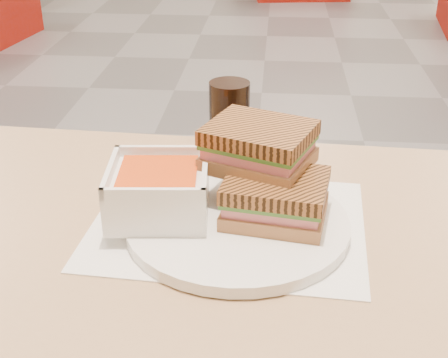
# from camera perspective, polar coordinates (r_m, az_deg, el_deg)

# --- Properties ---
(main_table) EXTENTS (1.23, 0.76, 0.75)m
(main_table) POSITION_cam_1_polar(r_m,az_deg,el_deg) (0.85, -2.05, -12.92)
(main_table) COLOR #A58058
(main_table) RESTS_ON ground
(tray_liner) EXTENTS (0.38, 0.30, 0.00)m
(tray_liner) POSITION_cam_1_polar(r_m,az_deg,el_deg) (0.84, 0.39, -4.13)
(tray_liner) COLOR white
(tray_liner) RESTS_ON main_table
(plate) EXTENTS (0.29, 0.29, 0.02)m
(plate) POSITION_cam_1_polar(r_m,az_deg,el_deg) (0.82, 1.25, -4.17)
(plate) COLOR white
(plate) RESTS_ON tray_liner
(soup_bowl) EXTENTS (0.14, 0.14, 0.07)m
(soup_bowl) POSITION_cam_1_polar(r_m,az_deg,el_deg) (0.82, -6.04, -1.20)
(soup_bowl) COLOR white
(soup_bowl) RESTS_ON plate
(panini_lower) EXTENTS (0.15, 0.13, 0.06)m
(panini_lower) POSITION_cam_1_polar(r_m,az_deg,el_deg) (0.81, 4.77, -1.78)
(panini_lower) COLOR #B07548
(panini_lower) RESTS_ON plate
(panini_upper) EXTENTS (0.16, 0.15, 0.06)m
(panini_upper) POSITION_cam_1_polar(r_m,az_deg,el_deg) (0.83, 3.24, 3.03)
(panini_upper) COLOR #B07548
(panini_upper) RESTS_ON panini_lower
(cola_glass) EXTENTS (0.06, 0.06, 0.14)m
(cola_glass) POSITION_cam_1_polar(r_m,az_deg,el_deg) (0.97, 0.50, 5.11)
(cola_glass) COLOR black
(cola_glass) RESTS_ON main_table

